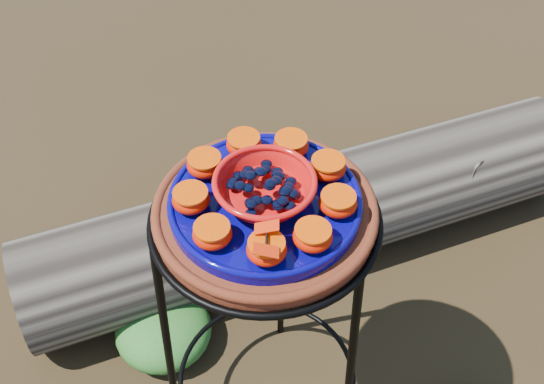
# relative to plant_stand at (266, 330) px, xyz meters

# --- Properties ---
(plant_stand) EXTENTS (0.44, 0.44, 0.70)m
(plant_stand) POSITION_rel_plant_stand_xyz_m (0.00, 0.00, 0.00)
(plant_stand) COLOR black
(plant_stand) RESTS_ON ground
(terracotta_saucer) EXTENTS (0.38, 0.38, 0.03)m
(terracotta_saucer) POSITION_rel_plant_stand_xyz_m (0.00, 0.00, 0.37)
(terracotta_saucer) COLOR #47160F
(terracotta_saucer) RESTS_ON plant_stand
(cobalt_plate) EXTENTS (0.32, 0.32, 0.02)m
(cobalt_plate) POSITION_rel_plant_stand_xyz_m (0.00, 0.00, 0.39)
(cobalt_plate) COLOR #00025F
(cobalt_plate) RESTS_ON terracotta_saucer
(red_bowl) EXTENTS (0.16, 0.16, 0.04)m
(red_bowl) POSITION_rel_plant_stand_xyz_m (0.00, 0.00, 0.42)
(red_bowl) COLOR red
(red_bowl) RESTS_ON cobalt_plate
(glass_gems) EXTENTS (0.13, 0.13, 0.02)m
(glass_gems) POSITION_rel_plant_stand_xyz_m (0.00, 0.00, 0.46)
(glass_gems) COLOR black
(glass_gems) RESTS_ON red_bowl
(orange_half_0) EXTENTS (0.06, 0.06, 0.03)m
(orange_half_0) POSITION_rel_plant_stand_xyz_m (0.02, -0.12, 0.42)
(orange_half_0) COLOR #C31C00
(orange_half_0) RESTS_ON cobalt_plate
(orange_half_1) EXTENTS (0.06, 0.06, 0.03)m
(orange_half_1) POSITION_rel_plant_stand_xyz_m (0.09, -0.08, 0.42)
(orange_half_1) COLOR #C31C00
(orange_half_1) RESTS_ON cobalt_plate
(orange_half_2) EXTENTS (0.06, 0.06, 0.03)m
(orange_half_2) POSITION_rel_plant_stand_xyz_m (0.12, -0.01, 0.42)
(orange_half_2) COLOR #C31C00
(orange_half_2) RESTS_ON cobalt_plate
(orange_half_3) EXTENTS (0.06, 0.06, 0.03)m
(orange_half_3) POSITION_rel_plant_stand_xyz_m (0.10, 0.07, 0.42)
(orange_half_3) COLOR #C31C00
(orange_half_3) RESTS_ON cobalt_plate
(orange_half_4) EXTENTS (0.06, 0.06, 0.03)m
(orange_half_4) POSITION_rel_plant_stand_xyz_m (0.03, 0.12, 0.42)
(orange_half_4) COLOR #C31C00
(orange_half_4) RESTS_ON cobalt_plate
(orange_half_5) EXTENTS (0.06, 0.06, 0.03)m
(orange_half_5) POSITION_rel_plant_stand_xyz_m (-0.06, 0.11, 0.42)
(orange_half_5) COLOR #C31C00
(orange_half_5) RESTS_ON cobalt_plate
(orange_half_6) EXTENTS (0.06, 0.06, 0.03)m
(orange_half_6) POSITION_rel_plant_stand_xyz_m (-0.11, 0.05, 0.42)
(orange_half_6) COLOR #C31C00
(orange_half_6) RESTS_ON cobalt_plate
(orange_half_7) EXTENTS (0.06, 0.06, 0.03)m
(orange_half_7) POSITION_rel_plant_stand_xyz_m (-0.12, -0.04, 0.42)
(orange_half_7) COLOR #C31C00
(orange_half_7) RESTS_ON cobalt_plate
(orange_half_8) EXTENTS (0.06, 0.06, 0.03)m
(orange_half_8) POSITION_rel_plant_stand_xyz_m (-0.07, -0.10, 0.42)
(orange_half_8) COLOR #C31C00
(orange_half_8) RESTS_ON cobalt_plate
(butterfly) EXTENTS (0.09, 0.06, 0.01)m
(butterfly) POSITION_rel_plant_stand_xyz_m (0.02, -0.12, 0.44)
(butterfly) COLOR red
(butterfly) RESTS_ON orange_half_0
(driftwood_log) EXTENTS (1.58, 1.16, 0.30)m
(driftwood_log) POSITION_rel_plant_stand_xyz_m (0.04, 0.52, -0.20)
(driftwood_log) COLOR black
(driftwood_log) RESTS_ON ground
(foliage_left) EXTENTS (0.25, 0.25, 0.12)m
(foliage_left) POSITION_rel_plant_stand_xyz_m (-0.29, 0.14, -0.29)
(foliage_left) COLOR #1C5F21
(foliage_left) RESTS_ON ground
(foliage_back) EXTENTS (0.32, 0.32, 0.16)m
(foliage_back) POSITION_rel_plant_stand_xyz_m (-0.13, 0.55, -0.27)
(foliage_back) COLOR #1C5F21
(foliage_back) RESTS_ON ground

